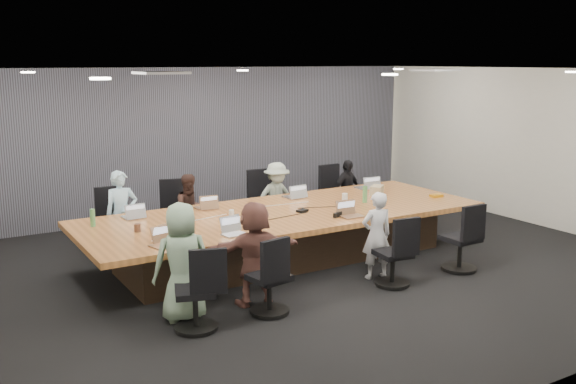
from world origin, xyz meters
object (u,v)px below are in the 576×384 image
person_1 (191,211)px  laptop_3 (365,187)px  laptop_1 (205,208)px  bottle_green_left (93,218)px  chair_0 (116,227)px  laptop_6 (352,216)px  bottle_clear (187,215)px  chair_1 (183,217)px  laptop_5 (234,234)px  chair_5 (269,284)px  person_3 (347,191)px  chair_4 (195,298)px  chair_7 (460,244)px  chair_6 (393,259)px  chair_3 (335,198)px  chair_2 (267,205)px  person_5 (255,253)px  laptop_0 (133,217)px  laptop_4 (165,245)px  mug_brown (137,228)px  conference_table (285,234)px  bottle_green_right (365,194)px  canvas_bag (377,190)px  person_6 (377,235)px  person_4 (182,262)px  stapler (338,215)px  person_2 (277,198)px  person_0 (122,215)px  laptop_2 (294,196)px

person_1 → laptop_3: person_1 is taller
laptop_1 → bottle_green_left: bearing=11.0°
chair_0 → laptop_1: 1.47m
laptop_6 → bottle_clear: 2.32m
chair_1 → laptop_5: size_ratio=2.82×
chair_5 → person_3: 4.52m
chair_4 → chair_7: (4.02, 0.00, 0.01)m
chair_6 → bottle_green_left: size_ratio=3.02×
laptop_3 → chair_3: bearing=-86.5°
chair_2 → chair_4: 4.40m
chair_5 → person_5: person_5 is taller
laptop_0 → laptop_1: same height
chair_0 → chair_5: bearing=109.3°
laptop_4 → laptop_6: 2.80m
bottle_clear → chair_4: bearing=-110.1°
chair_1 → mug_brown: size_ratio=7.96×
laptop_0 → person_3: person_3 is taller
conference_table → chair_2: chair_2 is taller
chair_3 → bottle_green_right: (-0.73, -1.83, 0.47)m
laptop_5 → canvas_bag: size_ratio=1.03×
laptop_0 → bottle_green_left: bottle_green_left is taller
person_6 → laptop_5: bearing=-5.0°
chair_7 → bottle_clear: size_ratio=3.43×
laptop_4 → bottle_green_left: bearing=95.8°
chair_1 → person_6: size_ratio=0.69×
chair_4 → chair_7: bearing=19.2°
chair_2 → person_1: person_1 is taller
person_4 → laptop_5: person_4 is taller
chair_3 → chair_7: (-0.24, -3.40, -0.01)m
bottle_clear → person_1: bearing=65.7°
chair_6 → stapler: bearing=106.2°
chair_1 → person_1: person_1 is taller
chair_0 → person_2: (2.68, -0.35, 0.22)m
chair_0 → bottle_clear: size_ratio=3.54×
chair_1 → chair_5: 3.41m
mug_brown → bottle_green_left: bearing=127.0°
chair_2 → person_2: 0.39m
chair_6 → bottle_green_left: bearing=151.8°
chair_2 → chair_4: chair_2 is taller
chair_1 → bottle_green_left: bottle_green_left is taller
chair_5 → person_5: 0.45m
laptop_3 → bottle_green_right: bottle_green_right is taller
chair_4 → bottle_green_left: 2.37m
chair_2 → laptop_5: (-1.86, -2.50, 0.31)m
chair_6 → bottle_clear: (-2.13, 1.81, 0.49)m
person_2 → laptop_4: (-2.79, -2.15, 0.13)m
person_0 → laptop_4: size_ratio=3.96×
laptop_2 → stapler: bearing=80.7°
chair_5 → laptop_4: size_ratio=2.18×
chair_6 → chair_7: size_ratio=0.93×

